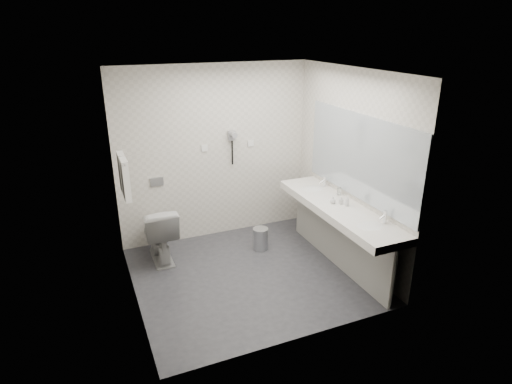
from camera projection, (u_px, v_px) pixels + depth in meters
name	position (u px, v px, depth m)	size (l,w,h in m)	color
floor	(250.00, 275.00, 5.48)	(2.80, 2.80, 0.00)	#2E2E34
ceiling	(249.00, 71.00, 4.58)	(2.80, 2.80, 0.00)	silver
wall_back	(215.00, 154.00, 6.14)	(2.80, 2.80, 0.00)	silver
wall_front	(303.00, 227.00, 3.91)	(2.80, 2.80, 0.00)	silver
wall_left	(126.00, 200.00, 4.52)	(2.60, 2.60, 0.00)	silver
wall_right	(350.00, 168.00, 5.54)	(2.60, 2.60, 0.00)	silver
vanity_counter	(338.00, 209.00, 5.43)	(0.55, 2.20, 0.10)	silver
vanity_panel	(337.00, 239.00, 5.59)	(0.03, 2.15, 0.75)	gray
vanity_post_near	(392.00, 278.00, 4.71)	(0.06, 0.06, 0.75)	silver
vanity_post_far	(301.00, 209.00, 6.50)	(0.06, 0.06, 0.75)	silver
mirror	(360.00, 157.00, 5.29)	(0.02, 2.20, 1.05)	#B2BCC6
basin_near	(370.00, 227.00, 4.86)	(0.40, 0.31, 0.05)	white
basin_far	(312.00, 189.00, 5.98)	(0.40, 0.31, 0.05)	white
faucet_near	(385.00, 217.00, 4.90)	(0.04, 0.04, 0.15)	silver
faucet_far	(325.00, 181.00, 6.01)	(0.04, 0.04, 0.15)	silver
soap_bottle_a	(341.00, 200.00, 5.43)	(0.05, 0.05, 0.10)	white
soap_bottle_b	(333.00, 200.00, 5.45)	(0.07, 0.07, 0.09)	white
soap_bottle_c	(347.00, 201.00, 5.37)	(0.05, 0.05, 0.13)	white
glass_left	(339.00, 191.00, 5.72)	(0.06, 0.06, 0.10)	silver
toilet	(159.00, 233.00, 5.72)	(0.43, 0.76, 0.77)	white
flush_plate	(157.00, 182.00, 5.93)	(0.18, 0.02, 0.12)	#B2B5BA
pedal_bin	(260.00, 239.00, 6.06)	(0.21, 0.21, 0.30)	#B2B5BA
bin_lid	(261.00, 229.00, 6.01)	(0.21, 0.21, 0.01)	#B2B5BA
towel_rail	(121.00, 158.00, 4.90)	(0.02, 0.02, 0.62)	silver
towel_near	(126.00, 180.00, 4.86)	(0.07, 0.24, 0.48)	white
towel_far	(122.00, 173.00, 5.10)	(0.07, 0.24, 0.48)	white
dryer_cradle	(232.00, 135.00, 6.12)	(0.10, 0.04, 0.14)	gray
dryer_barrel	(233.00, 134.00, 6.05)	(0.08, 0.08, 0.14)	gray
dryer_cord	(232.00, 153.00, 6.20)	(0.02, 0.02, 0.35)	black
switch_plate_a	(205.00, 148.00, 6.04)	(0.09, 0.02, 0.09)	white
switch_plate_b	(251.00, 143.00, 6.30)	(0.09, 0.02, 0.09)	white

